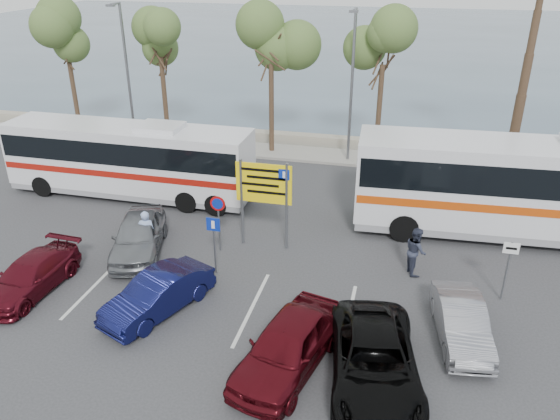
% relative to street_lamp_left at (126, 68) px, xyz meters
% --- Properties ---
extents(ground, '(120.00, 120.00, 0.00)m').
position_rel_street_lamp_left_xyz_m(ground, '(10.00, -13.52, -4.60)').
color(ground, '#343336').
rests_on(ground, ground).
extents(kerb_strip, '(44.00, 2.40, 0.15)m').
position_rel_street_lamp_left_xyz_m(kerb_strip, '(10.00, 0.48, -4.52)').
color(kerb_strip, gray).
rests_on(kerb_strip, ground).
extents(seawall, '(48.00, 0.80, 0.60)m').
position_rel_street_lamp_left_xyz_m(seawall, '(10.00, 2.48, -4.30)').
color(seawall, gray).
rests_on(seawall, ground).
extents(sea, '(140.00, 140.00, 0.00)m').
position_rel_street_lamp_left_xyz_m(sea, '(10.00, 46.48, -4.59)').
color(sea, '#3C5060').
rests_on(sea, ground).
extents(tree_far_left, '(3.20, 3.20, 7.60)m').
position_rel_street_lamp_left_xyz_m(tree_far_left, '(-4.00, 0.48, 1.73)').
color(tree_far_left, '#382619').
rests_on(tree_far_left, kerb_strip).
extents(tree_left, '(3.20, 3.20, 7.20)m').
position_rel_street_lamp_left_xyz_m(tree_left, '(2.00, 0.48, 1.41)').
color(tree_left, '#382619').
rests_on(tree_left, kerb_strip).
extents(tree_mid, '(3.20, 3.20, 8.00)m').
position_rel_street_lamp_left_xyz_m(tree_mid, '(8.50, 0.48, 2.06)').
color(tree_mid, '#382619').
rests_on(tree_mid, kerb_strip).
extents(tree_right, '(3.20, 3.20, 7.40)m').
position_rel_street_lamp_left_xyz_m(tree_right, '(14.50, 0.48, 1.57)').
color(tree_right, '#382619').
rests_on(tree_right, kerb_strip).
extents(street_lamp_left, '(0.45, 1.15, 8.01)m').
position_rel_street_lamp_left_xyz_m(street_lamp_left, '(0.00, 0.00, 0.00)').
color(street_lamp_left, slate).
rests_on(street_lamp_left, kerb_strip).
extents(street_lamp_right, '(0.45, 1.15, 8.01)m').
position_rel_street_lamp_left_xyz_m(street_lamp_right, '(13.00, 0.00, 0.00)').
color(street_lamp_right, slate).
rests_on(street_lamp_right, kerb_strip).
extents(direction_sign, '(2.20, 0.12, 3.60)m').
position_rel_street_lamp_left_xyz_m(direction_sign, '(11.00, -10.32, -2.17)').
color(direction_sign, slate).
rests_on(direction_sign, ground).
extents(sign_no_stop, '(0.60, 0.08, 2.35)m').
position_rel_street_lamp_left_xyz_m(sign_no_stop, '(9.40, -11.13, -3.02)').
color(sign_no_stop, slate).
rests_on(sign_no_stop, ground).
extents(sign_parking, '(0.50, 0.07, 2.25)m').
position_rel_street_lamp_left_xyz_m(sign_parking, '(9.80, -12.73, -3.13)').
color(sign_parking, slate).
rests_on(sign_parking, ground).
extents(sign_taxi, '(0.50, 0.07, 2.20)m').
position_rel_street_lamp_left_xyz_m(sign_taxi, '(19.80, -12.03, -3.18)').
color(sign_taxi, slate).
rests_on(sign_taxi, ground).
extents(lane_markings, '(12.02, 4.20, 0.01)m').
position_rel_street_lamp_left_xyz_m(lane_markings, '(8.86, -14.52, -4.60)').
color(lane_markings, silver).
rests_on(lane_markings, ground).
extents(coach_bus_left, '(11.75, 2.60, 3.66)m').
position_rel_street_lamp_left_xyz_m(coach_bus_left, '(3.50, -7.02, -2.90)').
color(coach_bus_left, silver).
rests_on(coach_bus_left, ground).
extents(coach_bus_right, '(13.78, 3.63, 4.25)m').
position_rel_street_lamp_left_xyz_m(coach_bus_right, '(21.09, -7.02, -2.63)').
color(coach_bus_right, silver).
rests_on(coach_bus_right, ground).
extents(car_silver_a, '(3.04, 4.78, 1.51)m').
position_rel_street_lamp_left_xyz_m(car_silver_a, '(6.40, -12.02, -3.84)').
color(car_silver_a, slate).
rests_on(car_silver_a, ground).
extents(car_blue, '(2.85, 4.26, 1.33)m').
position_rel_street_lamp_left_xyz_m(car_blue, '(8.80, -15.40, -3.94)').
color(car_blue, '#0D1140').
rests_on(car_blue, ground).
extents(car_maroon, '(1.91, 4.21, 1.20)m').
position_rel_street_lamp_left_xyz_m(car_maroon, '(4.00, -15.34, -4.00)').
color(car_maroon, '#530D18').
rests_on(car_maroon, ground).
extents(car_red, '(2.87, 4.86, 1.55)m').
position_rel_street_lamp_left_xyz_m(car_red, '(13.50, -17.02, -3.82)').
color(car_red, '#4F0B12').
rests_on(car_red, ground).
extents(suv_black, '(3.16, 5.41, 1.42)m').
position_rel_street_lamp_left_xyz_m(suv_black, '(15.90, -17.02, -3.89)').
color(suv_black, black).
rests_on(suv_black, ground).
extents(car_silver_b, '(1.85, 3.94, 1.25)m').
position_rel_street_lamp_left_xyz_m(car_silver_b, '(18.30, -14.54, -3.97)').
color(car_silver_b, gray).
rests_on(car_silver_b, ground).
extents(pedestrian_near, '(0.79, 0.64, 1.87)m').
position_rel_street_lamp_left_xyz_m(pedestrian_near, '(6.80, -12.09, -3.67)').
color(pedestrian_near, '#9AB2E0').
rests_on(pedestrian_near, ground).
extents(pedestrian_far, '(0.94, 1.06, 1.82)m').
position_rel_street_lamp_left_xyz_m(pedestrian_far, '(16.86, -10.97, -3.69)').
color(pedestrian_far, '#2E3245').
rests_on(pedestrian_far, ground).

